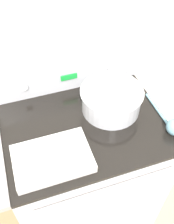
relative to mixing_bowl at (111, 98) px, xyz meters
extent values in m
cube|color=silver|center=(-0.16, 0.30, 0.23)|extent=(8.00, 0.05, 2.50)
cube|color=#BCBCC1|center=(-0.16, -0.05, -0.56)|extent=(0.80, 0.63, 0.93)
cube|color=black|center=(-0.16, -0.05, -0.08)|extent=(0.80, 0.63, 0.02)
cylinder|color=silver|center=(-0.16, -0.39, -0.15)|extent=(0.66, 0.02, 0.02)
cube|color=#BCBCC1|center=(-0.16, 0.24, 0.01)|extent=(0.80, 0.05, 0.17)
cylinder|color=white|center=(-0.40, 0.20, 0.02)|extent=(0.04, 0.02, 0.04)
cylinder|color=white|center=(0.08, 0.20, 0.02)|extent=(0.04, 0.02, 0.04)
cube|color=green|center=(-0.16, 0.20, 0.02)|extent=(0.09, 0.01, 0.03)
cylinder|color=silver|center=(0.00, 0.00, -0.01)|extent=(0.30, 0.30, 0.13)
torus|color=silver|center=(0.00, 0.00, 0.05)|extent=(0.32, 0.32, 0.01)
cylinder|color=beige|center=(0.00, 0.00, 0.04)|extent=(0.27, 0.27, 0.02)
cube|color=silver|center=(-0.36, -0.22, -0.05)|extent=(0.33, 0.22, 0.05)
cube|color=tan|center=(-0.36, -0.22, -0.04)|extent=(0.29, 0.20, 0.03)
cylinder|color=#7AB2C6|center=(0.22, -0.11, -0.07)|extent=(0.01, 0.27, 0.01)
camera|label=1|loc=(-0.42, -0.86, 0.92)|focal=42.00mm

